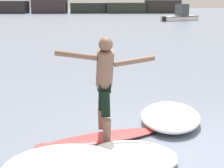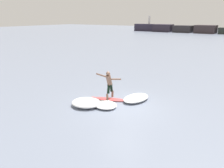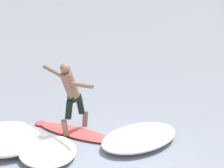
% 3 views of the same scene
% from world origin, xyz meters
% --- Properties ---
extents(ground_plane, '(200.00, 200.00, 0.00)m').
position_xyz_m(ground_plane, '(0.00, 0.00, 0.00)').
color(ground_plane, slate).
extents(rock_jetty_breakwater, '(46.54, 4.94, 5.04)m').
position_xyz_m(rock_jetty_breakwater, '(-7.36, 62.00, 1.10)').
color(rock_jetty_breakwater, '#2B2635').
rests_on(rock_jetty_breakwater, ground).
extents(surfboard, '(2.29, 1.22, 0.22)m').
position_xyz_m(surfboard, '(-1.27, 0.45, 0.04)').
color(surfboard, '#E04646').
rests_on(surfboard, ground).
extents(surfer, '(1.64, 0.83, 1.73)m').
position_xyz_m(surfer, '(-1.22, 0.38, 1.11)').
color(surfer, brown).
rests_on(surfer, surfboard).
extents(fishing_boat_near_jetty, '(5.23, 4.01, 2.81)m').
position_xyz_m(fishing_boat_near_jetty, '(9.39, 37.14, 0.55)').
color(fishing_boat_near_jetty, white).
rests_on(fishing_boat_near_jetty, ground).
extents(wave_foam_at_tail, '(1.49, 2.09, 0.29)m').
position_xyz_m(wave_foam_at_tail, '(0.12, 1.27, 0.15)').
color(wave_foam_at_tail, white).
rests_on(wave_foam_at_tail, ground).
extents(wave_foam_at_nose, '(2.00, 1.86, 0.36)m').
position_xyz_m(wave_foam_at_nose, '(-1.86, -0.99, 0.18)').
color(wave_foam_at_nose, white).
rests_on(wave_foam_at_nose, ground).
extents(wave_foam_beside, '(1.64, 1.52, 0.23)m').
position_xyz_m(wave_foam_beside, '(-0.87, -0.54, 0.11)').
color(wave_foam_beside, white).
rests_on(wave_foam_beside, ground).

